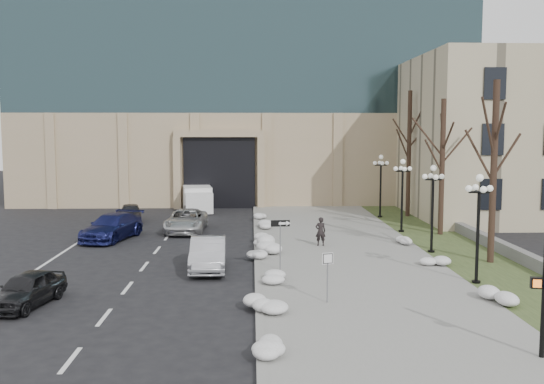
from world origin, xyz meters
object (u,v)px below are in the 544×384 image
Objects in this scene: pedestrian at (321,231)px; lamppost_d at (381,177)px; car_d at (186,221)px; lamppost_a at (478,214)px; car_e at (130,213)px; lamppost_c at (402,186)px; traffic_signal at (543,299)px; box_truck at (197,199)px; one_way_sign at (284,229)px; car_a at (27,289)px; lamppost_b at (433,197)px; car_b at (208,254)px; car_c at (112,227)px; keep_sign at (328,267)px.

lamppost_d is (5.72, 11.09, 2.14)m from pedestrian.
lamppost_a is at bearing -44.00° from car_d.
lamppost_d is at bearing -7.50° from car_e.
lamppost_c reaches higher than car_e.
car_d is 3.24× the size of pedestrian.
pedestrian is at bearing 116.93° from traffic_signal.
lamppost_c is (13.84, -1.01, 2.34)m from car_d.
one_way_sign is at bearing -83.30° from box_truck.
car_d is 14.07m from lamppost_c.
car_a is 0.81× the size of lamppost_b.
lamppost_b is at bearing 38.00° from car_a.
car_a is 0.73× the size of car_d.
car_d is 6.31m from car_e.
lamppost_d is at bearing -121.12° from pedestrian.
car_b is 15.65m from traffic_signal.
one_way_sign is at bearing 64.14° from pedestrian.
lamppost_d is at bearing 62.13° from car_a.
lamppost_c reaches higher than car_a.
one_way_sign is at bearing -115.54° from lamppost_d.
car_a is 0.81× the size of lamppost_c.
one_way_sign reaches higher than car_c.
lamppost_d is at bearing 90.00° from lamppost_a.
lamppost_b is 1.00× the size of lamppost_c.
car_d is 1.10× the size of lamppost_c.
box_truck is 1.79× the size of traffic_signal.
car_c is 7.11m from car_e.
pedestrian reaches higher than car_a.
car_e is 7.44m from box_truck.
pedestrian is at bearing 124.23° from lamppost_a.
lamppost_a is (14.07, -24.55, 2.10)m from box_truck.
lamppost_d is (18.02, 22.00, 2.42)m from car_a.
keep_sign is at bearing -65.73° from car_d.
lamppost_b is (11.64, 3.30, 2.31)m from car_b.
car_d is at bearing 151.53° from lamppost_b.
pedestrian is at bearing 39.19° from car_b.
car_d is at bearing -97.20° from box_truck.
car_a is 1.05× the size of traffic_signal.
car_c is 0.81× the size of box_truck.
lamppost_b reaches higher than car_a.
lamppost_b is (14.07, -18.05, 2.10)m from box_truck.
lamppost_c is at bearing 52.15° from car_a.
car_a is 1.89× the size of keep_sign.
one_way_sign is 18.84m from lamppost_d.
car_a is 0.72× the size of car_c.
lamppost_a is (18.32, -18.45, 2.42)m from car_e.
car_c is 13.78m from box_truck.
lamppost_d is (11.64, 16.30, 2.31)m from car_b.
pedestrian is 18.17m from box_truck.
car_b is 7.79m from keep_sign.
pedestrian is 0.34× the size of lamppost_a.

